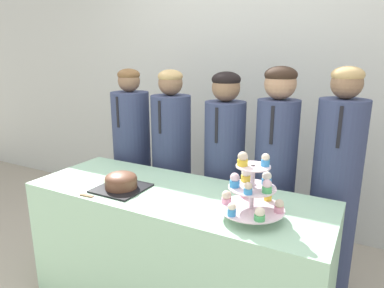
{
  "coord_description": "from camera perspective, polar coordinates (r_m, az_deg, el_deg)",
  "views": [
    {
      "loc": [
        0.92,
        -1.19,
        1.49
      ],
      "look_at": [
        0.09,
        0.34,
        1.04
      ],
      "focal_mm": 32.0,
      "sensor_mm": 36.0,
      "label": 1
    }
  ],
  "objects": [
    {
      "name": "student_2",
      "position": [
        2.32,
        5.31,
        -6.12
      ],
      "size": [
        0.27,
        0.27,
        1.39
      ],
      "color": "#384266",
      "rests_on": "ground_plane"
    },
    {
      "name": "cupcake_stand",
      "position": [
        1.58,
        9.88,
        -7.66
      ],
      "size": [
        0.3,
        0.3,
        0.32
      ],
      "color": "silver",
      "rests_on": "table"
    },
    {
      "name": "student_1",
      "position": [
        2.5,
        -3.38,
        -4.73
      ],
      "size": [
        0.28,
        0.28,
        1.4
      ],
      "color": "#384266",
      "rests_on": "ground_plane"
    },
    {
      "name": "cake_knife",
      "position": [
        1.9,
        -15.99,
        -8.57
      ],
      "size": [
        0.28,
        0.04,
        0.01
      ],
      "rotation": [
        0.0,
        0.0,
        0.07
      ],
      "color": "silver",
      "rests_on": "table"
    },
    {
      "name": "round_cake",
      "position": [
        1.96,
        -11.75,
        -6.13
      ],
      "size": [
        0.26,
        0.26,
        0.1
      ],
      "color": "black",
      "rests_on": "table"
    },
    {
      "name": "wall_back",
      "position": [
        3.01,
        10.88,
        11.72
      ],
      "size": [
        9.0,
        0.06,
        2.7
      ],
      "color": "silver",
      "rests_on": "ground_plane"
    },
    {
      "name": "student_3",
      "position": [
        2.21,
        13.47,
        -6.76
      ],
      "size": [
        0.25,
        0.26,
        1.43
      ],
      "color": "#384266",
      "rests_on": "ground_plane"
    },
    {
      "name": "student_0",
      "position": [
        2.7,
        -9.83,
        -3.54
      ],
      "size": [
        0.28,
        0.29,
        1.39
      ],
      "color": "#384266",
      "rests_on": "ground_plane"
    },
    {
      "name": "student_4",
      "position": [
        2.16,
        22.56,
        -8.42
      ],
      "size": [
        0.27,
        0.27,
        1.43
      ],
      "color": "#384266",
      "rests_on": "ground_plane"
    },
    {
      "name": "table",
      "position": [
        2.08,
        -2.79,
        -17.7
      ],
      "size": [
        1.69,
        0.61,
        0.76
      ],
      "color": "#A8DBB2",
      "rests_on": "ground_plane"
    }
  ]
}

